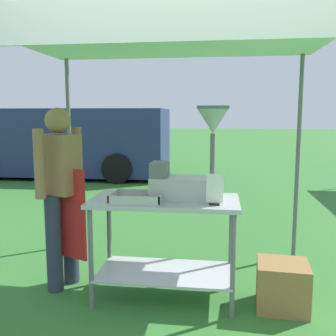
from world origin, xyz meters
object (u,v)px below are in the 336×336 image
Objects in this scene: stall_canopy at (166,42)px; donut_tray at (136,199)px; donut_cart at (165,227)px; donut_fryer at (191,166)px; van_navy at (64,141)px; supply_crate at (282,285)px; vendor at (61,189)px; menu_sign at (215,192)px.

stall_canopy reaches higher than donut_tray.
donut_fryer is (0.21, 0.03, 0.51)m from donut_cart.
van_navy is at bearing 119.63° from stall_canopy.
donut_fryer reaches higher than supply_crate.
donut_tray is 0.77m from vendor.
donut_tray reaches higher than donut_cart.
stall_canopy is at bearing 162.72° from donut_fryer.
donut_cart is at bearing 177.43° from supply_crate.
stall_canopy reaches higher than donut_fryer.
donut_fryer is at bearing -17.28° from stall_canopy.
donut_fryer is at bearing 21.47° from donut_tray.
menu_sign is (0.41, -0.16, 0.35)m from donut_cart.
donut_fryer is 1.20m from supply_crate.
van_navy reaches higher than donut_tray.
stall_canopy is at bearing 171.61° from supply_crate.
menu_sign is 0.15× the size of vendor.
donut_fryer is 3.14× the size of menu_sign.
stall_canopy is 1.02m from donut_fryer.
donut_tray is at bearing -175.56° from supply_crate.
donut_tray is (-0.21, -0.13, 0.26)m from donut_cart.
donut_cart is 5.02× the size of menu_sign.
vendor is at bearing 179.38° from stall_canopy.
donut_cart is (0.00, -0.10, -1.51)m from stall_canopy.
donut_tray is (-0.21, -0.23, -1.25)m from stall_canopy.
vendor is at bearing 168.66° from menu_sign.
van_navy reaches higher than donut_cart.
stall_canopy is 1.70× the size of vendor.
donut_cart is 1.60× the size of donut_fryer.
supply_crate is at bearing 12.18° from menu_sign.
donut_fryer is 0.47× the size of vendor.
supply_crate is (0.96, -0.04, -0.43)m from donut_cart.
donut_cart is at bearing -60.76° from van_navy.
stall_canopy is 2.17m from supply_crate.
menu_sign reaches higher than donut_cart.
supply_crate is at bearing 4.44° from donut_tray.
supply_crate is (0.55, 0.12, -0.78)m from menu_sign.
menu_sign is at bearing -44.76° from donut_fryer.
donut_fryer is at bearing 8.73° from donut_cart.
menu_sign is (0.41, -0.26, -1.16)m from stall_canopy.
van_navy is (-3.26, 6.33, -0.01)m from donut_tray.
donut_tray is at bearing 177.41° from menu_sign.
donut_cart is 0.55m from donut_fryer.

